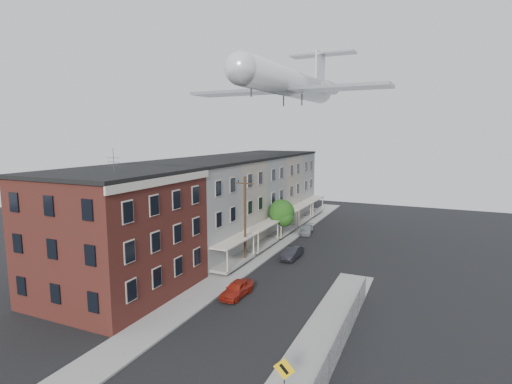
{
  "coord_description": "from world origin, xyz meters",
  "views": [
    {
      "loc": [
        11.48,
        -17.39,
        13.18
      ],
      "look_at": [
        0.94,
        6.11,
        9.42
      ],
      "focal_mm": 28.0,
      "sensor_mm": 36.0,
      "label": 1
    }
  ],
  "objects_px": {
    "street_tree": "(282,214)",
    "car_near": "(237,289)",
    "warning_sign": "(284,376)",
    "utility_pole": "(245,219)",
    "airplane": "(292,83)",
    "car_far": "(306,230)",
    "car_mid": "(292,253)"
  },
  "relations": [
    {
      "from": "car_mid",
      "to": "warning_sign",
      "type": "bearing_deg",
      "value": -71.06
    },
    {
      "from": "car_near",
      "to": "car_mid",
      "type": "relative_size",
      "value": 0.97
    },
    {
      "from": "street_tree",
      "to": "warning_sign",
      "type": "bearing_deg",
      "value": -69.42
    },
    {
      "from": "car_near",
      "to": "airplane",
      "type": "height_order",
      "value": "airplane"
    },
    {
      "from": "car_far",
      "to": "airplane",
      "type": "distance_m",
      "value": 18.95
    },
    {
      "from": "utility_pole",
      "to": "street_tree",
      "type": "relative_size",
      "value": 1.73
    },
    {
      "from": "warning_sign",
      "to": "street_tree",
      "type": "xyz_separation_m",
      "value": [
        -10.87,
        28.95,
        1.57
      ]
    },
    {
      "from": "car_mid",
      "to": "airplane",
      "type": "bearing_deg",
      "value": 111.84
    },
    {
      "from": "street_tree",
      "to": "airplane",
      "type": "xyz_separation_m",
      "value": [
        0.47,
        1.52,
        15.76
      ]
    },
    {
      "from": "warning_sign",
      "to": "airplane",
      "type": "height_order",
      "value": "airplane"
    },
    {
      "from": "utility_pole",
      "to": "car_mid",
      "type": "distance_m",
      "value": 6.62
    },
    {
      "from": "car_mid",
      "to": "car_far",
      "type": "bearing_deg",
      "value": 100.17
    },
    {
      "from": "warning_sign",
      "to": "street_tree",
      "type": "bearing_deg",
      "value": 110.58
    },
    {
      "from": "utility_pole",
      "to": "street_tree",
      "type": "bearing_deg",
      "value": 88.11
    },
    {
      "from": "car_near",
      "to": "airplane",
      "type": "bearing_deg",
      "value": 98.71
    },
    {
      "from": "utility_pole",
      "to": "airplane",
      "type": "height_order",
      "value": "airplane"
    },
    {
      "from": "utility_pole",
      "to": "car_far",
      "type": "relative_size",
      "value": 2.32
    },
    {
      "from": "car_far",
      "to": "utility_pole",
      "type": "bearing_deg",
      "value": -105.61
    },
    {
      "from": "warning_sign",
      "to": "car_far",
      "type": "xyz_separation_m",
      "value": [
        -9.2,
        33.61,
        -1.32
      ]
    },
    {
      "from": "street_tree",
      "to": "car_near",
      "type": "xyz_separation_m",
      "value": [
        2.6,
        -17.61,
        -2.81
      ]
    },
    {
      "from": "utility_pole",
      "to": "airplane",
      "type": "distance_m",
      "value": 18.52
    },
    {
      "from": "warning_sign",
      "to": "car_near",
      "type": "xyz_separation_m",
      "value": [
        -8.27,
        11.34,
        -1.24
      ]
    },
    {
      "from": "utility_pole",
      "to": "car_far",
      "type": "xyz_separation_m",
      "value": [
        2.0,
        14.58,
        -4.11
      ]
    },
    {
      "from": "airplane",
      "to": "car_mid",
      "type": "bearing_deg",
      "value": -69.01
    },
    {
      "from": "warning_sign",
      "to": "street_tree",
      "type": "height_order",
      "value": "street_tree"
    },
    {
      "from": "street_tree",
      "to": "car_near",
      "type": "distance_m",
      "value": 18.02
    },
    {
      "from": "warning_sign",
      "to": "airplane",
      "type": "relative_size",
      "value": 0.1
    },
    {
      "from": "car_far",
      "to": "airplane",
      "type": "xyz_separation_m",
      "value": [
        -1.2,
        -3.14,
        18.65
      ]
    },
    {
      "from": "car_near",
      "to": "car_mid",
      "type": "bearing_deg",
      "value": 87.95
    },
    {
      "from": "car_far",
      "to": "street_tree",
      "type": "bearing_deg",
      "value": -117.56
    },
    {
      "from": "street_tree",
      "to": "car_far",
      "type": "relative_size",
      "value": 1.34
    },
    {
      "from": "warning_sign",
      "to": "airplane",
      "type": "bearing_deg",
      "value": 108.85
    }
  ]
}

